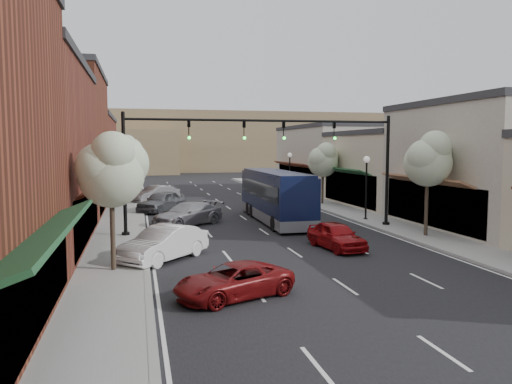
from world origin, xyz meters
TOP-DOWN VIEW (x-y plane):
  - ground at (0.00, 0.00)m, footprint 160.00×160.00m
  - sidewalk_left at (-8.40, 18.50)m, footprint 2.80×73.00m
  - sidewalk_right at (8.40, 18.50)m, footprint 2.80×73.00m
  - curb_left at (-7.00, 18.50)m, footprint 0.25×73.00m
  - curb_right at (7.00, 18.50)m, footprint 0.25×73.00m
  - bldg_left_midfar at (-14.24, 20.00)m, footprint 10.14×14.10m
  - bldg_left_far at (-14.22, 36.00)m, footprint 10.14×18.10m
  - bldg_right_midnear at (13.72, 6.00)m, footprint 9.14×12.10m
  - bldg_right_midfar at (13.70, 18.00)m, footprint 9.14×12.10m
  - bldg_right_far at (13.71, 32.00)m, footprint 9.14×16.10m
  - hill_far at (0.00, 90.00)m, footprint 120.00×30.00m
  - hill_near at (-25.00, 78.00)m, footprint 50.00×20.00m
  - signal_mast_right at (5.62, 8.00)m, footprint 8.22×0.46m
  - signal_mast_left at (-5.62, 8.00)m, footprint 8.22×0.46m
  - tree_right_near at (8.35, 3.94)m, footprint 2.85×2.65m
  - tree_right_far at (8.35, 19.94)m, footprint 2.85×2.65m
  - tree_left_near at (-8.25, -0.06)m, footprint 2.85×2.65m
  - tree_left_far at (-8.25, 25.94)m, footprint 2.85×2.65m
  - lamp_post_near at (7.80, 10.50)m, footprint 0.44×0.44m
  - lamp_post_far at (7.80, 28.00)m, footprint 0.44×0.44m
  - coach_bus at (1.77, 11.80)m, footprint 2.59×11.19m
  - red_hatchback at (2.28, 2.33)m, footprint 2.10×4.14m
  - parked_car_a at (-4.20, -4.36)m, footprint 4.57×3.32m
  - parked_car_b at (-6.20, 1.76)m, footprint 4.36×4.55m
  - parked_car_c at (-4.20, 11.56)m, footprint 5.32×4.64m
  - parked_car_d at (-5.52, 18.71)m, footprint 4.38×5.01m
  - parked_car_e at (-5.73, 25.66)m, footprint 4.63×4.03m

SIDE VIEW (x-z plane):
  - ground at x=0.00m, z-range 0.00..0.00m
  - curb_left at x=-7.00m, z-range -0.01..0.16m
  - curb_right at x=7.00m, z-range -0.01..0.16m
  - sidewalk_left at x=-8.40m, z-range 0.00..0.15m
  - sidewalk_right at x=8.40m, z-range 0.00..0.15m
  - parked_car_a at x=-4.20m, z-range 0.00..1.16m
  - red_hatchback at x=2.28m, z-range 0.00..1.35m
  - parked_car_c at x=-4.20m, z-range 0.00..1.47m
  - parked_car_e at x=-5.73m, z-range 0.00..1.51m
  - parked_car_b at x=-6.20m, z-range 0.00..1.54m
  - parked_car_d at x=-5.52m, z-range 0.00..1.63m
  - coach_bus at x=1.77m, z-range 0.08..3.49m
  - lamp_post_near at x=7.80m, z-range 0.79..5.23m
  - lamp_post_far at x=7.80m, z-range 0.79..5.23m
  - bldg_right_midfar at x=13.70m, z-range -0.03..6.37m
  - bldg_right_far at x=13.71m, z-range -0.04..7.36m
  - bldg_right_midnear at x=13.72m, z-range -0.04..7.86m
  - tree_right_far at x=8.35m, z-range 1.28..6.70m
  - hill_near at x=-25.00m, z-range 0.00..8.00m
  - bldg_left_far at x=-14.22m, z-range -0.04..8.36m
  - tree_left_near at x=-8.25m, z-range 1.38..7.07m
  - tree_right_near at x=8.35m, z-range 1.47..7.43m
  - tree_left_far at x=-8.25m, z-range 1.54..7.67m
  - signal_mast_right at x=5.62m, z-range 1.12..8.12m
  - signal_mast_left at x=-5.62m, z-range 1.12..8.12m
  - bldg_left_midfar at x=-14.24m, z-range -0.05..10.85m
  - hill_far at x=0.00m, z-range 0.00..12.00m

